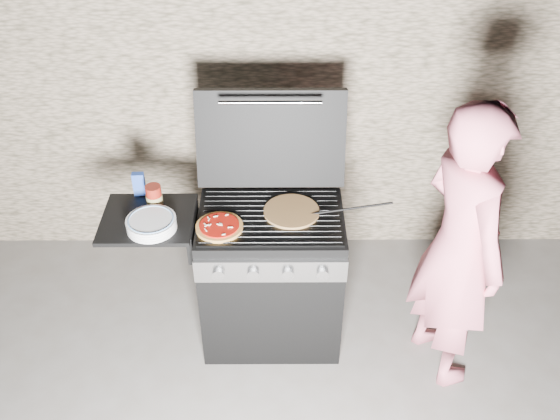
{
  "coord_description": "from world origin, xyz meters",
  "views": [
    {
      "loc": [
        0.04,
        -2.66,
        2.99
      ],
      "look_at": [
        0.05,
        0.0,
        0.95
      ],
      "focal_mm": 40.0,
      "sensor_mm": 36.0,
      "label": 1
    }
  ],
  "objects_px": {
    "gas_grill": "(229,277)",
    "person": "(459,249)",
    "sauce_jar": "(154,196)",
    "pizza_topped": "(219,226)"
  },
  "relations": [
    {
      "from": "pizza_topped",
      "to": "person",
      "type": "height_order",
      "value": "person"
    },
    {
      "from": "gas_grill",
      "to": "person",
      "type": "height_order",
      "value": "person"
    },
    {
      "from": "pizza_topped",
      "to": "gas_grill",
      "type": "bearing_deg",
      "value": 78.86
    },
    {
      "from": "gas_grill",
      "to": "pizza_topped",
      "type": "height_order",
      "value": "pizza_topped"
    },
    {
      "from": "gas_grill",
      "to": "pizza_topped",
      "type": "xyz_separation_m",
      "value": [
        -0.02,
        -0.11,
        0.47
      ]
    },
    {
      "from": "gas_grill",
      "to": "person",
      "type": "relative_size",
      "value": 0.78
    },
    {
      "from": "gas_grill",
      "to": "sauce_jar",
      "type": "xyz_separation_m",
      "value": [
        -0.39,
        0.1,
        0.51
      ]
    },
    {
      "from": "gas_grill",
      "to": "sauce_jar",
      "type": "bearing_deg",
      "value": 165.76
    },
    {
      "from": "sauce_jar",
      "to": "person",
      "type": "height_order",
      "value": "person"
    },
    {
      "from": "person",
      "to": "sauce_jar",
      "type": "bearing_deg",
      "value": 58.76
    }
  ]
}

